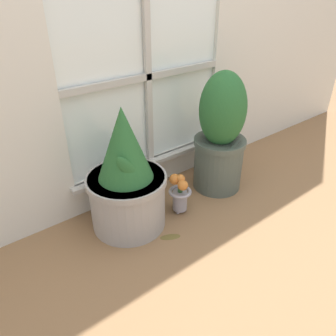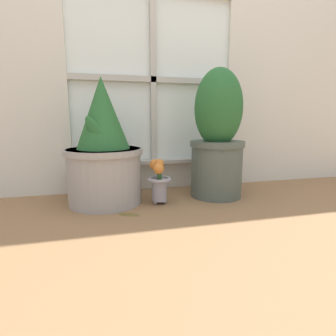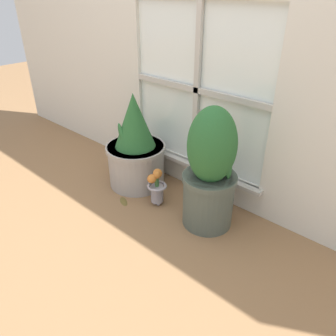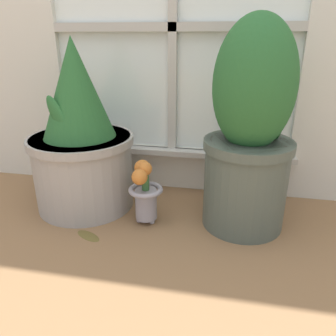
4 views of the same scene
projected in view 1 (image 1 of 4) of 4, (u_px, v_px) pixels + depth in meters
ground_plane at (205, 224)px, 1.83m from camera, size 10.00×10.00×0.00m
potted_plant_left at (126, 180)px, 1.69m from camera, size 0.42×0.42×0.68m
potted_plant_right at (221, 136)px, 1.98m from camera, size 0.32×0.32×0.75m
flower_vase at (180, 192)px, 1.86m from camera, size 0.13×0.13×0.25m
fallen_leaf at (170, 236)px, 1.73m from camera, size 0.12×0.09×0.01m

